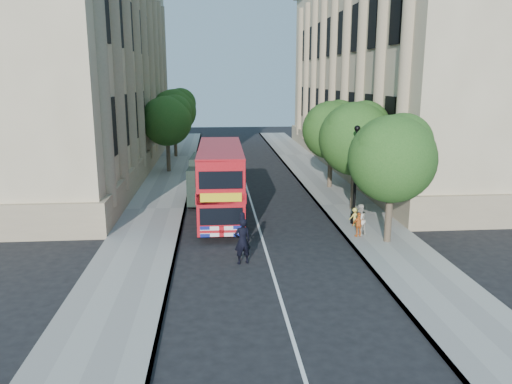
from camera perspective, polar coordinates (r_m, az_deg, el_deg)
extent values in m
plane|color=black|center=(20.39, 1.86, -9.05)|extent=(120.00, 120.00, 0.00)
cube|color=gray|center=(30.81, 10.37, -1.49)|extent=(3.50, 80.00, 0.12)
cube|color=gray|center=(29.96, -11.39, -1.95)|extent=(3.50, 80.00, 0.12)
cube|color=tan|center=(45.70, 16.25, 14.19)|extent=(12.00, 38.00, 18.00)
cube|color=tan|center=(44.33, -20.56, 13.94)|extent=(12.00, 38.00, 18.00)
cylinder|color=#473828|center=(24.03, 14.92, -2.47)|extent=(0.32, 0.32, 2.86)
sphere|color=#23511B|center=(23.49, 15.29, 3.66)|extent=(4.00, 4.00, 4.00)
sphere|color=#23511B|center=(23.98, 16.41, 5.34)|extent=(2.80, 2.80, 2.80)
sphere|color=#23511B|center=(22.96, 14.44, 4.82)|extent=(2.60, 2.60, 2.60)
cylinder|color=#473828|center=(29.56, 11.08, 0.73)|extent=(0.32, 0.32, 2.99)
sphere|color=#23511B|center=(29.11, 11.31, 5.96)|extent=(4.20, 4.20, 4.20)
sphere|color=#23511B|center=(29.59, 12.28, 7.36)|extent=(2.94, 2.94, 2.94)
sphere|color=#23511B|center=(28.63, 10.56, 6.98)|extent=(2.73, 2.73, 2.73)
cylinder|color=#473828|center=(35.26, 8.45, 2.73)|extent=(0.32, 0.32, 2.90)
sphere|color=#23511B|center=(34.90, 8.60, 6.99)|extent=(4.00, 4.00, 4.00)
sphere|color=#23511B|center=(35.36, 9.44, 8.12)|extent=(2.80, 2.80, 2.80)
sphere|color=#23511B|center=(34.44, 7.92, 7.82)|extent=(2.60, 2.60, 2.60)
cylinder|color=#473828|center=(41.41, -9.99, 4.25)|extent=(0.32, 0.32, 2.99)
sphere|color=#23511B|center=(41.09, -10.14, 8.00)|extent=(4.00, 4.00, 4.00)
sphere|color=#23511B|center=(41.39, -9.29, 9.01)|extent=(2.80, 2.80, 2.80)
sphere|color=#23511B|center=(40.80, -10.92, 8.70)|extent=(2.60, 2.60, 2.60)
cylinder|color=#473828|center=(49.29, -9.19, 5.76)|extent=(0.32, 0.32, 3.17)
sphere|color=#23511B|center=(49.02, -9.32, 9.10)|extent=(4.20, 4.20, 4.20)
sphere|color=#23511B|center=(49.34, -8.61, 9.98)|extent=(2.94, 2.94, 2.94)
sphere|color=#23511B|center=(48.73, -9.96, 9.73)|extent=(2.73, 2.73, 2.73)
cylinder|color=black|center=(26.81, 11.05, -3.01)|extent=(0.30, 0.30, 0.50)
cylinder|color=black|center=(26.29, 11.26, 1.71)|extent=(0.14, 0.14, 5.00)
sphere|color=black|center=(25.93, 11.51, 7.13)|extent=(0.32, 0.32, 0.32)
cube|color=#AF0C13|center=(27.01, -4.05, 1.29)|extent=(2.35, 8.59, 3.56)
cube|color=black|center=(27.18, -4.03, -0.34)|extent=(2.41, 8.05, 0.81)
cube|color=black|center=(26.84, -4.09, 3.22)|extent=(2.41, 8.05, 0.81)
cube|color=yellow|center=(22.81, -4.03, -0.62)|extent=(1.89, 0.10, 0.41)
cylinder|color=black|center=(24.53, -6.35, -4.16)|extent=(0.26, 0.90, 0.90)
cylinder|color=black|center=(24.53, -1.58, -4.08)|extent=(0.26, 0.90, 0.90)
cylinder|color=black|center=(30.18, -5.95, -0.88)|extent=(0.26, 0.90, 0.90)
cylinder|color=black|center=(30.18, -2.08, -0.82)|extent=(0.26, 0.90, 0.90)
cube|color=black|center=(29.72, -5.83, 0.71)|extent=(2.14, 1.95, 2.12)
cube|color=black|center=(28.83, -5.98, 0.84)|extent=(1.82, 0.22, 0.71)
cube|color=black|center=(31.85, -5.51, 1.92)|extent=(2.23, 3.36, 2.53)
cube|color=black|center=(31.51, -5.54, -0.46)|extent=(2.14, 4.96, 0.25)
cylinder|color=black|center=(29.93, -7.54, -1.14)|extent=(0.28, 0.82, 0.81)
cylinder|color=black|center=(29.77, -4.05, -1.13)|extent=(0.28, 0.82, 0.81)
cylinder|color=black|center=(33.15, -6.90, 0.27)|extent=(0.28, 0.82, 0.81)
cylinder|color=black|center=(33.01, -3.76, 0.28)|extent=(0.28, 0.82, 0.81)
imported|color=black|center=(20.89, -1.56, -5.62)|extent=(0.82, 0.66, 1.97)
imported|color=beige|center=(24.70, 11.77, -3.15)|extent=(0.96, 0.93, 1.57)
imported|color=orange|center=(24.57, 11.66, -3.66)|extent=(0.76, 0.45, 1.21)
imported|color=#EACD4F|center=(26.42, 11.22, -2.78)|extent=(0.66, 0.47, 0.93)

